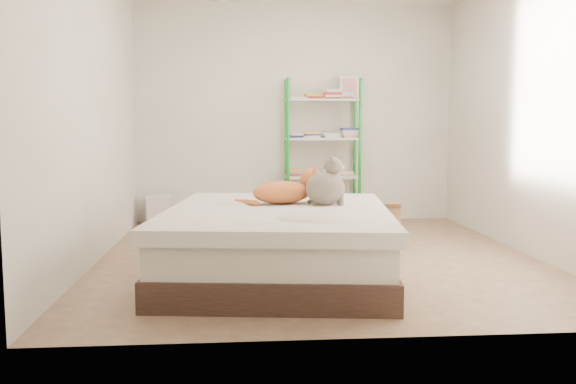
{
  "coord_description": "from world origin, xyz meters",
  "views": [
    {
      "loc": [
        -0.69,
        -5.27,
        1.16
      ],
      "look_at": [
        -0.29,
        -0.39,
        0.62
      ],
      "focal_mm": 38.0,
      "sensor_mm": 36.0,
      "label": 1
    }
  ],
  "objects": [
    {
      "name": "orange_cat",
      "position": [
        -0.34,
        -0.42,
        0.64
      ],
      "size": [
        0.64,
        0.46,
        0.23
      ],
      "primitive_type": null,
      "rotation": [
        0.0,
        0.0,
        0.28
      ],
      "color": "orange",
      "rests_on": "bed"
    },
    {
      "name": "bed",
      "position": [
        -0.39,
        -0.69,
        0.26
      ],
      "size": [
        1.9,
        2.26,
        0.53
      ],
      "rotation": [
        0.0,
        0.0,
        -0.12
      ],
      "color": "#4F3228",
      "rests_on": "ground"
    },
    {
      "name": "grey_cat",
      "position": [
        -0.01,
        -0.52,
        0.72
      ],
      "size": [
        0.35,
        0.29,
        0.38
      ],
      "primitive_type": null,
      "rotation": [
        0.0,
        0.0,
        1.61
      ],
      "color": "gray",
      "rests_on": "bed"
    },
    {
      "name": "white_bin",
      "position": [
        -1.64,
        1.85,
        0.17
      ],
      "size": [
        0.36,
        0.33,
        0.34
      ],
      "rotation": [
        0.0,
        0.0,
        0.25
      ],
      "color": "silver",
      "rests_on": "ground"
    },
    {
      "name": "shelf_unit",
      "position": [
        0.31,
        1.88,
        0.88
      ],
      "size": [
        0.88,
        0.36,
        1.74
      ],
      "color": "green",
      "rests_on": "ground"
    },
    {
      "name": "cardboard_box",
      "position": [
        0.74,
        0.9,
        0.17
      ],
      "size": [
        0.56,
        0.56,
        0.39
      ],
      "rotation": [
        0.0,
        0.0,
        -0.24
      ],
      "color": "#A58644",
      "rests_on": "ground"
    },
    {
      "name": "room",
      "position": [
        0.0,
        0.0,
        1.3
      ],
      "size": [
        3.81,
        4.21,
        2.61
      ],
      "color": "tan",
      "rests_on": "ground"
    }
  ]
}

